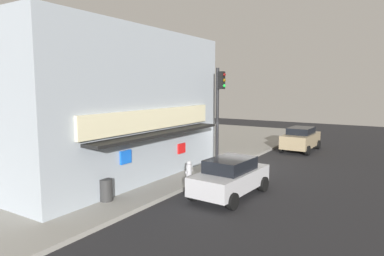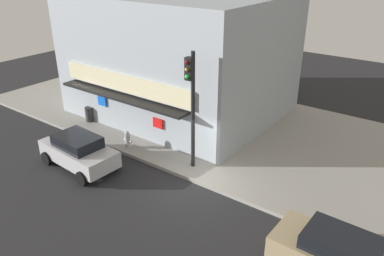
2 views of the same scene
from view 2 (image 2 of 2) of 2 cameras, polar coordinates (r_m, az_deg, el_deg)
ground_plane at (r=16.51m, az=0.62°, el=-8.46°), size 52.02×52.02×0.00m
sidewalk at (r=20.72m, az=9.78°, el=-1.20°), size 34.68×11.29×0.17m
corner_building at (r=22.78m, az=-1.72°, el=11.03°), size 11.45×10.01×6.89m
traffic_light at (r=15.97m, az=-0.07°, el=4.73°), size 0.32×0.58×5.32m
fire_hydrant at (r=19.15m, az=-9.69°, el=-1.74°), size 0.51×0.27×0.91m
trash_can at (r=22.69m, az=-15.20°, el=2.02°), size 0.48×0.48×0.84m
pedestrian at (r=18.78m, az=-2.49°, el=-0.21°), size 0.54×0.40×1.73m
parked_car_silver at (r=18.15m, az=-16.70°, el=-3.32°), size 4.00×2.14×1.57m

